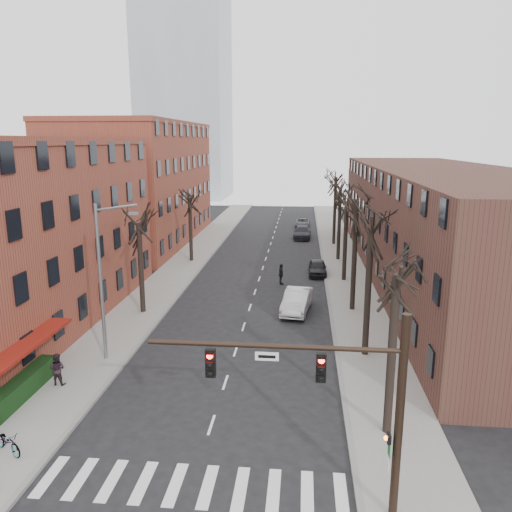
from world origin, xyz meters
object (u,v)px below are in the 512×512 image
(parked_car_mid, at_px, (302,232))
(bicycle, at_px, (8,442))
(silver_sedan, at_px, (297,301))
(parked_car_near, at_px, (317,268))

(parked_car_mid, height_order, bicycle, parked_car_mid)
(silver_sedan, xyz_separation_m, bicycle, (-11.18, -18.37, -0.20))
(silver_sedan, distance_m, parked_car_near, 10.68)
(parked_car_mid, bearing_deg, parked_car_near, -83.45)
(bicycle, bearing_deg, parked_car_mid, 16.28)
(silver_sedan, height_order, parked_car_mid, silver_sedan)
(parked_car_near, bearing_deg, parked_car_mid, 94.61)
(silver_sedan, relative_size, parked_car_near, 1.21)
(silver_sedan, relative_size, bicycle, 2.78)
(parked_car_near, distance_m, parked_car_mid, 18.03)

